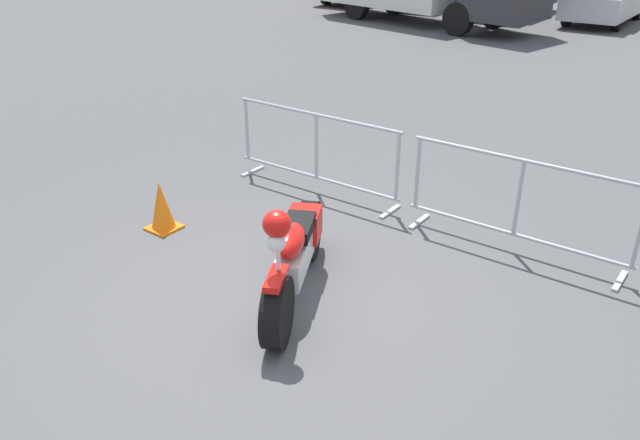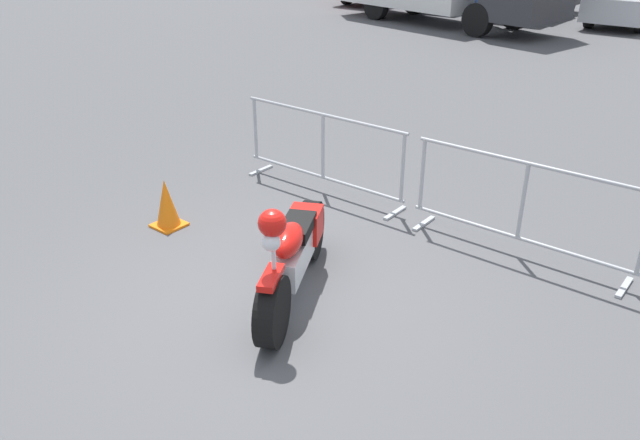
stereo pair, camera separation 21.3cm
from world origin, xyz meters
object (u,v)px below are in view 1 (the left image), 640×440
at_px(motorcycle, 295,253).
at_px(crowd_barrier_near, 316,151).
at_px(traffic_cone, 161,207).
at_px(crowd_barrier_far, 518,204).

relative_size(motorcycle, crowd_barrier_near, 0.80).
xyz_separation_m(crowd_barrier_near, traffic_cone, (-0.77, -1.95, -0.27)).
bearing_deg(crowd_barrier_near, traffic_cone, -111.55).
height_order(motorcycle, crowd_barrier_far, motorcycle).
height_order(crowd_barrier_far, traffic_cone, crowd_barrier_far).
bearing_deg(crowd_barrier_near, crowd_barrier_far, 0.00).
distance_m(crowd_barrier_near, traffic_cone, 2.11).
xyz_separation_m(motorcycle, traffic_cone, (-2.11, 0.16, -0.18)).
bearing_deg(traffic_cone, crowd_barrier_near, 68.45).
height_order(crowd_barrier_near, crowd_barrier_far, same).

